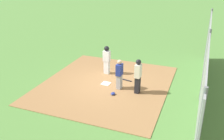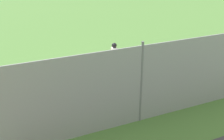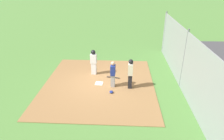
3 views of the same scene
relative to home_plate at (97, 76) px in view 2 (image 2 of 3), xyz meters
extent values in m
plane|color=#51843D|center=(0.00, 0.00, -0.04)|extent=(140.00, 140.00, 0.00)
cube|color=olive|center=(0.00, 0.00, -0.03)|extent=(7.20, 6.40, 0.03)
cube|color=white|center=(0.00, 0.00, 0.00)|extent=(0.47, 0.47, 0.02)
cube|color=#9E9EA3|center=(-0.25, -0.83, 0.35)|extent=(0.31, 0.24, 0.73)
cube|color=navy|center=(-0.25, -0.83, 1.01)|extent=(0.40, 0.28, 0.58)
sphere|color=tan|center=(-0.25, -0.83, 1.41)|extent=(0.23, 0.23, 0.23)
cube|color=black|center=(-0.36, -1.80, 0.40)|extent=(0.31, 0.24, 0.82)
cube|color=beige|center=(-0.36, -1.80, 1.13)|extent=(0.40, 0.28, 0.65)
sphere|color=black|center=(-0.36, -1.80, 1.58)|extent=(0.26, 0.26, 0.26)
cube|color=silver|center=(1.28, 0.47, 0.37)|extent=(0.25, 0.32, 0.76)
cube|color=silver|center=(1.28, 0.47, 1.05)|extent=(0.30, 0.40, 0.60)
sphere|color=tan|center=(1.28, 0.47, 1.46)|extent=(0.24, 0.24, 0.24)
sphere|color=black|center=(1.28, 0.47, 1.48)|extent=(0.29, 0.29, 0.29)
cylinder|color=black|center=(0.77, -0.80, 0.02)|extent=(0.22, 0.81, 0.06)
ellipsoid|color=navy|center=(-1.01, -0.78, 0.05)|extent=(0.24, 0.20, 0.12)
cube|color=#93999E|center=(0.00, -4.71, 1.56)|extent=(12.00, 0.05, 3.20)
cylinder|color=slate|center=(0.00, -4.71, 1.64)|extent=(0.10, 0.10, 3.35)
camera|label=1|loc=(-10.91, -4.53, 5.72)|focal=40.01mm
camera|label=2|loc=(-5.07, -13.09, 6.28)|focal=44.90mm
camera|label=3|loc=(-10.28, -1.31, 5.72)|focal=31.98mm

